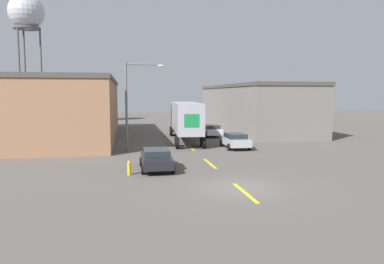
{
  "coord_description": "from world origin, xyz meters",
  "views": [
    {
      "loc": [
        -5.7,
        -18.26,
        4.84
      ],
      "look_at": [
        -0.28,
        12.59,
        1.67
      ],
      "focal_mm": 35.0,
      "sensor_mm": 36.0,
      "label": 1
    }
  ],
  "objects_px": {
    "semi_truck": "(185,118)",
    "street_lamp": "(132,99)",
    "water_tower": "(26,14)",
    "parked_car_left_near": "(156,159)",
    "fire_hydrant": "(129,168)",
    "parked_car_right_mid": "(235,140)",
    "parked_car_right_far": "(211,130)"
  },
  "relations": [
    {
      "from": "water_tower",
      "to": "fire_hydrant",
      "type": "distance_m",
      "value": 45.96
    },
    {
      "from": "water_tower",
      "to": "parked_car_left_near",
      "type": "bearing_deg",
      "value": -66.66
    },
    {
      "from": "water_tower",
      "to": "street_lamp",
      "type": "relative_size",
      "value": 2.69
    },
    {
      "from": "semi_truck",
      "to": "fire_hydrant",
      "type": "bearing_deg",
      "value": -106.63
    },
    {
      "from": "parked_car_right_far",
      "to": "water_tower",
      "type": "height_order",
      "value": "water_tower"
    },
    {
      "from": "semi_truck",
      "to": "parked_car_left_near",
      "type": "height_order",
      "value": "semi_truck"
    },
    {
      "from": "parked_car_right_far",
      "to": "water_tower",
      "type": "distance_m",
      "value": 36.09
    },
    {
      "from": "parked_car_right_mid",
      "to": "parked_car_right_far",
      "type": "bearing_deg",
      "value": 90.0
    },
    {
      "from": "parked_car_right_far",
      "to": "street_lamp",
      "type": "xyz_separation_m",
      "value": [
        -9.1,
        -9.49,
        3.73
      ]
    },
    {
      "from": "parked_car_right_mid",
      "to": "water_tower",
      "type": "relative_size",
      "value": 0.21
    },
    {
      "from": "parked_car_right_far",
      "to": "fire_hydrant",
      "type": "xyz_separation_m",
      "value": [
        -9.46,
        -19.27,
        -0.3
      ]
    },
    {
      "from": "street_lamp",
      "to": "parked_car_right_far",
      "type": "bearing_deg",
      "value": 46.19
    },
    {
      "from": "parked_car_left_near",
      "to": "parked_car_right_far",
      "type": "xyz_separation_m",
      "value": [
        7.73,
        17.99,
        0.0
      ]
    },
    {
      "from": "parked_car_left_near",
      "to": "parked_car_right_mid",
      "type": "relative_size",
      "value": 1.0
    },
    {
      "from": "parked_car_left_near",
      "to": "street_lamp",
      "type": "bearing_deg",
      "value": 99.2
    },
    {
      "from": "parked_car_left_near",
      "to": "fire_hydrant",
      "type": "height_order",
      "value": "parked_car_left_near"
    },
    {
      "from": "semi_truck",
      "to": "street_lamp",
      "type": "relative_size",
      "value": 1.77
    },
    {
      "from": "fire_hydrant",
      "to": "semi_truck",
      "type": "bearing_deg",
      "value": 69.54
    },
    {
      "from": "semi_truck",
      "to": "street_lamp",
      "type": "height_order",
      "value": "street_lamp"
    },
    {
      "from": "parked_car_left_near",
      "to": "semi_truck",
      "type": "bearing_deg",
      "value": 74.03
    },
    {
      "from": "semi_truck",
      "to": "parked_car_right_mid",
      "type": "xyz_separation_m",
      "value": [
        3.59,
        -6.09,
        -1.68
      ]
    },
    {
      "from": "parked_car_right_mid",
      "to": "semi_truck",
      "type": "bearing_deg",
      "value": 120.5
    },
    {
      "from": "parked_car_right_far",
      "to": "water_tower",
      "type": "xyz_separation_m",
      "value": [
        -24.48,
        20.82,
        16.44
      ]
    },
    {
      "from": "semi_truck",
      "to": "parked_car_right_far",
      "type": "height_order",
      "value": "semi_truck"
    },
    {
      "from": "semi_truck",
      "to": "water_tower",
      "type": "distance_m",
      "value": 35.31
    },
    {
      "from": "street_lamp",
      "to": "fire_hydrant",
      "type": "xyz_separation_m",
      "value": [
        -0.36,
        -9.78,
        -4.03
      ]
    },
    {
      "from": "water_tower",
      "to": "fire_hydrant",
      "type": "xyz_separation_m",
      "value": [
        15.01,
        -40.08,
        -16.74
      ]
    },
    {
      "from": "street_lamp",
      "to": "parked_car_right_mid",
      "type": "bearing_deg",
      "value": -0.82
    },
    {
      "from": "semi_truck",
      "to": "parked_car_right_mid",
      "type": "height_order",
      "value": "semi_truck"
    },
    {
      "from": "parked_car_right_far",
      "to": "parked_car_right_mid",
      "type": "relative_size",
      "value": 1.0
    },
    {
      "from": "parked_car_right_far",
      "to": "street_lamp",
      "type": "relative_size",
      "value": 0.56
    },
    {
      "from": "parked_car_left_near",
      "to": "water_tower",
      "type": "xyz_separation_m",
      "value": [
        -16.75,
        38.81,
        16.44
      ]
    }
  ]
}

